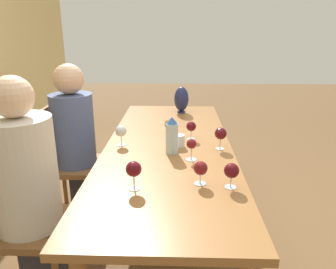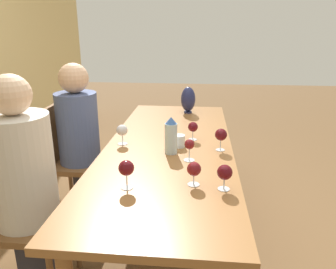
# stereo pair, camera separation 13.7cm
# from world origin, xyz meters

# --- Properties ---
(ground_plane) EXTENTS (14.00, 14.00, 0.00)m
(ground_plane) POSITION_xyz_m (0.00, 0.00, 0.00)
(ground_plane) COLOR brown
(dining_table) EXTENTS (2.36, 0.88, 0.73)m
(dining_table) POSITION_xyz_m (0.00, 0.00, 0.66)
(dining_table) COLOR #936033
(dining_table) RESTS_ON ground_plane
(water_bottle) EXTENTS (0.08, 0.08, 0.25)m
(water_bottle) POSITION_xyz_m (-0.15, -0.03, 0.85)
(water_bottle) COLOR #ADCCD6
(water_bottle) RESTS_ON dining_table
(water_tumbler) EXTENTS (0.08, 0.08, 0.08)m
(water_tumbler) POSITION_xyz_m (-0.03, -0.07, 0.78)
(water_tumbler) COLOR silver
(water_tumbler) RESTS_ON dining_table
(vase) EXTENTS (0.14, 0.14, 0.25)m
(vase) POSITION_xyz_m (0.92, -0.10, 0.86)
(vase) COLOR #1E234C
(vase) RESTS_ON dining_table
(wine_glass_0) EXTENTS (0.07, 0.07, 0.13)m
(wine_glass_0) POSITION_xyz_m (0.18, 0.00, 0.83)
(wine_glass_0) COLOR silver
(wine_glass_0) RESTS_ON dining_table
(wine_glass_1) EXTENTS (0.08, 0.08, 0.13)m
(wine_glass_1) POSITION_xyz_m (-0.63, -0.34, 0.83)
(wine_glass_1) COLOR silver
(wine_glass_1) RESTS_ON dining_table
(wine_glass_2) EXTENTS (0.08, 0.08, 0.13)m
(wine_glass_2) POSITION_xyz_m (-0.59, -0.19, 0.82)
(wine_glass_2) COLOR silver
(wine_glass_2) RESTS_ON dining_table
(wine_glass_3) EXTENTS (0.08, 0.08, 0.15)m
(wine_glass_3) POSITION_xyz_m (-0.07, -0.35, 0.84)
(wine_glass_3) COLOR silver
(wine_glass_3) RESTS_ON dining_table
(wine_glass_4) EXTENTS (0.07, 0.07, 0.13)m
(wine_glass_4) POSITION_xyz_m (0.13, -0.16, 0.83)
(wine_glass_4) COLOR silver
(wine_glass_4) RESTS_ON dining_table
(wine_glass_5) EXTENTS (0.07, 0.07, 0.14)m
(wine_glass_5) POSITION_xyz_m (-0.26, -0.15, 0.83)
(wine_glass_5) COLOR silver
(wine_glass_5) RESTS_ON dining_table
(wine_glass_6) EXTENTS (0.08, 0.08, 0.15)m
(wine_glass_6) POSITION_xyz_m (-0.66, 0.15, 0.84)
(wine_glass_6) COLOR silver
(wine_glass_6) RESTS_ON dining_table
(wine_glass_7) EXTENTS (0.08, 0.08, 0.14)m
(wine_glass_7) POSITION_xyz_m (-0.01, 0.33, 0.83)
(wine_glass_7) COLOR silver
(wine_glass_7) RESTS_ON dining_table
(chair_near) EXTENTS (0.44, 0.44, 0.94)m
(chair_near) POSITION_xyz_m (-0.60, 0.82, 0.51)
(chair_near) COLOR brown
(chair_near) RESTS_ON ground_plane
(chair_far) EXTENTS (0.44, 0.44, 0.94)m
(chair_far) POSITION_xyz_m (0.25, 0.82, 0.51)
(chair_far) COLOR brown
(chair_far) RESTS_ON ground_plane
(person_near) EXTENTS (0.35, 0.35, 1.31)m
(person_near) POSITION_xyz_m (-0.60, 0.74, 0.70)
(person_near) COLOR #2D2D38
(person_near) RESTS_ON ground_plane
(person_far) EXTENTS (0.33, 0.33, 1.27)m
(person_far) POSITION_xyz_m (0.25, 0.74, 0.69)
(person_far) COLOR #2D2D38
(person_far) RESTS_ON ground_plane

